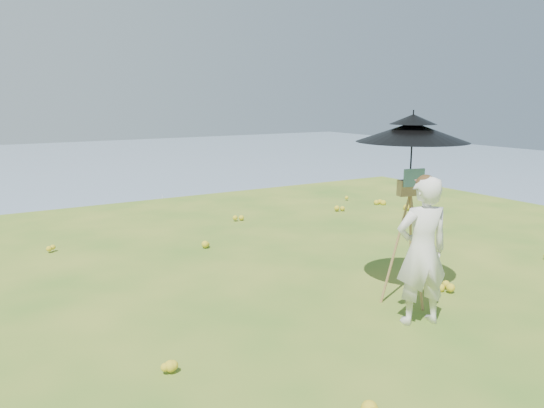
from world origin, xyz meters
TOP-DOWN VIEW (x-y plane):
  - ground at (0.00, 0.00)m, footprint 14.00×14.00m
  - shoreline_tier at (0.00, 75.00)m, footprint 170.00×28.00m
  - slope_trees at (0.00, 35.00)m, footprint 110.00×50.00m
  - harbor_town at (0.00, 75.00)m, footprint 110.00×22.00m
  - wildflowers at (0.00, 0.25)m, footprint 10.00×10.50m
  - painter at (-0.57, -1.78)m, footprint 0.71×0.57m
  - field_easel at (-0.26, -1.26)m, footprint 0.78×0.78m
  - sun_umbrella at (-0.25, -1.23)m, footprint 1.75×1.75m
  - painter_cap at (-0.57, -1.78)m, footprint 0.27×0.30m

SIDE VIEW (x-z plane):
  - shoreline_tier at x=0.00m, z-range -40.00..-32.00m
  - harbor_town at x=0.00m, z-range -32.00..-27.00m
  - slope_trees at x=0.00m, z-range -18.00..-12.00m
  - ground at x=0.00m, z-range 0.00..0.00m
  - wildflowers at x=0.00m, z-range 0.00..0.12m
  - painter at x=-0.57m, z-range 0.00..1.69m
  - field_easel at x=-0.26m, z-range 0.00..1.69m
  - painter_cap at x=-0.57m, z-range 1.59..1.69m
  - sun_umbrella at x=-0.25m, z-range 1.39..2.38m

